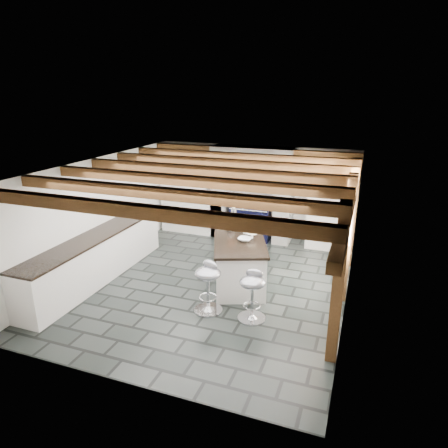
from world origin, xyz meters
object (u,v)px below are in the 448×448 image
(range_cooker, at_px, (251,220))
(kitchen_island, at_px, (239,260))
(bar_stool_far, at_px, (208,281))
(bar_stool_near, at_px, (252,290))

(range_cooker, bearing_deg, kitchen_island, -79.06)
(range_cooker, height_order, bar_stool_far, range_cooker)
(range_cooker, distance_m, kitchen_island, 2.50)
(range_cooker, xyz_separation_m, bar_stool_far, (0.33, -3.66, 0.09))
(range_cooker, distance_m, bar_stool_near, 3.82)
(bar_stool_near, height_order, bar_stool_far, bar_stool_far)
(bar_stool_near, bearing_deg, range_cooker, 105.87)
(range_cooker, relative_size, bar_stool_far, 1.11)
(kitchen_island, height_order, bar_stool_far, kitchen_island)
(kitchen_island, bearing_deg, bar_stool_far, -117.71)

